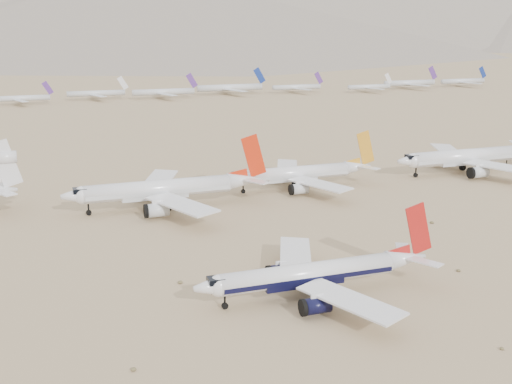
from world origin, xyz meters
TOP-DOWN VIEW (x-y plane):
  - ground at (0.00, 0.00)m, footprint 7000.00×7000.00m
  - main_airliner at (-7.66, 0.56)m, footprint 45.16×44.11m
  - row2_navy_widebody at (83.56, 75.11)m, footprint 54.70×53.49m
  - row2_gold_tail at (20.90, 74.64)m, footprint 46.80×45.77m
  - row2_orange_tail at (-21.82, 66.98)m, footprint 53.27×52.11m
  - distant_storage_row at (28.86, 324.96)m, footprint 563.07×63.64m
  - foothills at (526.68, 1100.00)m, footprint 4637.50×1395.00m
  - desert_scrub at (-26.91, -24.06)m, footprint 219.83×121.67m

SIDE VIEW (x-z plane):
  - ground at x=0.00m, z-range 0.00..0.00m
  - desert_scrub at x=-26.91m, z-range -0.03..0.60m
  - main_airliner at x=-7.66m, z-range -3.59..12.35m
  - distant_storage_row at x=28.86m, z-range -3.56..12.43m
  - row2_gold_tail at x=20.90m, z-range -3.67..12.99m
  - row2_orange_tail at x=-21.82m, z-range -4.17..14.83m
  - row2_navy_widebody at x=83.56m, z-range -4.30..15.16m
  - foothills at x=526.68m, z-range -10.35..144.65m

